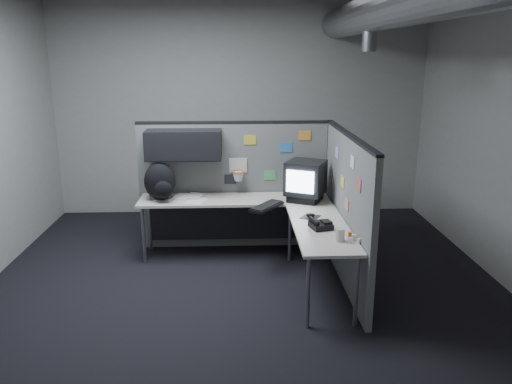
{
  "coord_description": "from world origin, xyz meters",
  "views": [
    {
      "loc": [
        -0.08,
        -4.84,
        2.42
      ],
      "look_at": [
        0.14,
        0.35,
        0.98
      ],
      "focal_mm": 35.0,
      "sensor_mm": 36.0,
      "label": 1
    }
  ],
  "objects_px": {
    "backpack": "(160,182)",
    "desk": "(256,214)",
    "monitor": "(306,180)",
    "keyboard": "(267,206)",
    "phone": "(320,225)"
  },
  "relations": [
    {
      "from": "backpack",
      "to": "monitor",
      "type": "bearing_deg",
      "value": -4.42
    },
    {
      "from": "desk",
      "to": "monitor",
      "type": "bearing_deg",
      "value": 15.9
    },
    {
      "from": "desk",
      "to": "monitor",
      "type": "relative_size",
      "value": 4.16
    },
    {
      "from": "monitor",
      "to": "keyboard",
      "type": "bearing_deg",
      "value": -167.89
    },
    {
      "from": "desk",
      "to": "backpack",
      "type": "xyz_separation_m",
      "value": [
        -1.12,
        0.24,
        0.34
      ]
    },
    {
      "from": "monitor",
      "to": "backpack",
      "type": "bearing_deg",
      "value": 157.79
    },
    {
      "from": "phone",
      "to": "backpack",
      "type": "bearing_deg",
      "value": 143.55
    },
    {
      "from": "monitor",
      "to": "keyboard",
      "type": "distance_m",
      "value": 0.61
    },
    {
      "from": "keyboard",
      "to": "backpack",
      "type": "distance_m",
      "value": 1.32
    },
    {
      "from": "phone",
      "to": "monitor",
      "type": "bearing_deg",
      "value": 86.02
    },
    {
      "from": "monitor",
      "to": "keyboard",
      "type": "relative_size",
      "value": 1.1
    },
    {
      "from": "desk",
      "to": "phone",
      "type": "height_order",
      "value": "phone"
    },
    {
      "from": "monitor",
      "to": "phone",
      "type": "relative_size",
      "value": 2.18
    },
    {
      "from": "desk",
      "to": "keyboard",
      "type": "xyz_separation_m",
      "value": [
        0.12,
        -0.13,
        0.14
      ]
    },
    {
      "from": "backpack",
      "to": "desk",
      "type": "bearing_deg",
      "value": -14.18
    }
  ]
}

